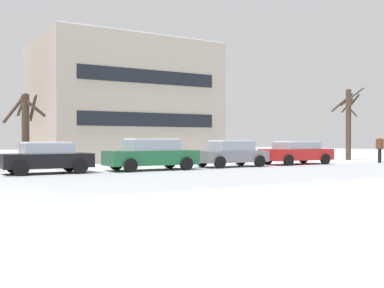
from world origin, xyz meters
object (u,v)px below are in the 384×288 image
object	(u,v)px
parked_car_black	(47,157)
parked_car_green	(151,154)
parked_car_gray	(231,153)
parked_car_red	(296,152)
pedestrian_crossing	(380,147)

from	to	relation	value
parked_car_black	parked_car_green	xyz separation A→B (m)	(4.97, -0.32, 0.07)
parked_car_black	parked_car_gray	distance (m)	9.95
parked_car_red	parked_car_gray	bearing A→B (deg)	-178.92
parked_car_green	parked_car_gray	distance (m)	4.98
parked_car_green	pedestrian_crossing	bearing A→B (deg)	-3.58
parked_car_gray	pedestrian_crossing	xyz separation A→B (m)	(11.02, -1.24, 0.29)
parked_car_black	pedestrian_crossing	size ratio (longest dim) A/B	2.17
parked_car_red	pedestrian_crossing	xyz separation A→B (m)	(6.05, -1.33, 0.30)
parked_car_black	pedestrian_crossing	distance (m)	21.01
parked_car_black	parked_car_gray	world-z (taller)	parked_car_gray
pedestrian_crossing	parked_car_black	bearing A→B (deg)	176.39
parked_car_gray	pedestrian_crossing	bearing A→B (deg)	-6.42
parked_car_black	parked_car_green	distance (m)	4.98
parked_car_red	pedestrian_crossing	distance (m)	6.20
parked_car_gray	pedestrian_crossing	size ratio (longest dim) A/B	2.28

